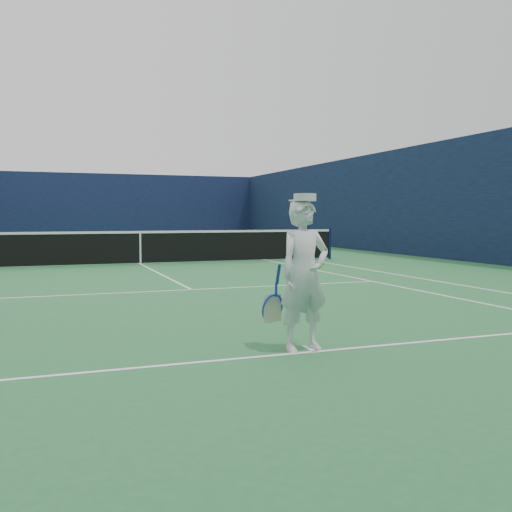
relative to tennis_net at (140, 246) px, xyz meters
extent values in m
plane|color=#286A39|center=(0.00, 0.00, -0.55)|extent=(80.00, 80.00, 0.00)
cube|color=white|center=(0.00, 11.88, -0.55)|extent=(11.03, 0.06, 0.01)
cube|color=white|center=(0.00, -11.88, -0.55)|extent=(11.03, 0.06, 0.01)
cube|color=white|center=(5.49, 0.00, -0.55)|extent=(0.06, 23.83, 0.01)
cube|color=white|center=(4.12, 0.00, -0.55)|extent=(0.06, 23.77, 0.01)
cube|color=white|center=(0.00, 6.40, -0.55)|extent=(8.23, 0.06, 0.01)
cube|color=white|center=(0.00, -6.40, -0.55)|extent=(8.23, 0.06, 0.01)
cube|color=white|center=(0.00, 0.00, -0.55)|extent=(0.06, 12.80, 0.01)
cube|color=white|center=(0.00, 11.73, -0.55)|extent=(0.06, 0.30, 0.01)
cube|color=white|center=(0.00, -11.73, -0.55)|extent=(0.06, 0.30, 0.01)
cube|color=#0F1737|center=(0.00, 18.00, 1.45)|extent=(20.12, 0.12, 4.00)
cube|color=#0E1935|center=(10.00, 0.00, 1.45)|extent=(0.12, 36.12, 4.00)
cylinder|color=#141E4C|center=(6.40, 0.00, -0.02)|extent=(0.09, 0.09, 1.07)
cube|color=black|center=(0.00, 0.00, -0.05)|extent=(12.79, 0.02, 0.92)
cube|color=white|center=(0.00, 0.00, 0.42)|extent=(12.79, 0.04, 0.07)
cube|color=white|center=(0.00, 0.00, -0.08)|extent=(0.05, 0.03, 0.94)
imported|color=white|center=(-0.07, -11.76, 0.26)|extent=(0.64, 0.47, 1.63)
cylinder|color=white|center=(-0.07, -11.76, 1.09)|extent=(0.24, 0.24, 0.08)
cube|color=white|center=(-0.09, -11.63, 1.06)|extent=(0.19, 0.13, 0.02)
cylinder|color=navy|center=(-0.36, -11.72, 0.28)|extent=(0.05, 0.09, 0.22)
cube|color=#2032AE|center=(-0.36, -11.66, 0.10)|extent=(0.02, 0.02, 0.14)
torus|color=#2032AE|center=(-0.38, -11.60, -0.10)|extent=(0.31, 0.14, 0.29)
cube|color=beige|center=(-0.38, -11.60, -0.10)|extent=(0.22, 0.04, 0.30)
sphere|color=#C4DA18|center=(0.17, -11.62, 0.34)|extent=(0.07, 0.07, 0.07)
sphere|color=#C4DA18|center=(0.21, -11.60, 0.37)|extent=(0.07, 0.07, 0.07)
camera|label=1|loc=(-2.67, -17.28, 0.89)|focal=40.00mm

